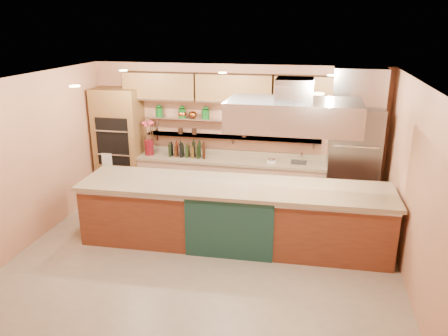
% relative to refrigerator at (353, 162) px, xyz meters
% --- Properties ---
extents(floor, '(6.00, 5.00, 0.02)m').
position_rel_refrigerator_xyz_m(floor, '(-2.35, -2.14, -1.06)').
color(floor, gray).
rests_on(floor, ground).
extents(ceiling, '(6.00, 5.00, 0.02)m').
position_rel_refrigerator_xyz_m(ceiling, '(-2.35, -2.14, 1.75)').
color(ceiling, black).
rests_on(ceiling, wall_back).
extents(wall_back, '(6.00, 0.04, 2.80)m').
position_rel_refrigerator_xyz_m(wall_back, '(-2.35, 0.36, 0.35)').
color(wall_back, tan).
rests_on(wall_back, floor).
extents(wall_front, '(6.00, 0.04, 2.80)m').
position_rel_refrigerator_xyz_m(wall_front, '(-2.35, -4.64, 0.35)').
color(wall_front, tan).
rests_on(wall_front, floor).
extents(wall_left, '(0.04, 5.00, 2.80)m').
position_rel_refrigerator_xyz_m(wall_left, '(-5.35, -2.14, 0.35)').
color(wall_left, tan).
rests_on(wall_left, floor).
extents(wall_right, '(0.04, 5.00, 2.80)m').
position_rel_refrigerator_xyz_m(wall_right, '(0.65, -2.14, 0.35)').
color(wall_right, tan).
rests_on(wall_right, floor).
extents(oven_stack, '(0.95, 0.64, 2.30)m').
position_rel_refrigerator_xyz_m(oven_stack, '(-4.80, 0.04, 0.10)').
color(oven_stack, brown).
rests_on(oven_stack, floor).
extents(refrigerator, '(0.95, 0.72, 2.10)m').
position_rel_refrigerator_xyz_m(refrigerator, '(0.00, 0.00, 0.00)').
color(refrigerator, slate).
rests_on(refrigerator, floor).
extents(back_counter, '(3.84, 0.64, 0.93)m').
position_rel_refrigerator_xyz_m(back_counter, '(-2.40, 0.06, -0.58)').
color(back_counter, tan).
rests_on(back_counter, floor).
extents(wall_shelf_lower, '(3.60, 0.26, 0.03)m').
position_rel_refrigerator_xyz_m(wall_shelf_lower, '(-2.40, 0.23, 0.30)').
color(wall_shelf_lower, silver).
rests_on(wall_shelf_lower, wall_back).
extents(wall_shelf_upper, '(3.60, 0.26, 0.03)m').
position_rel_refrigerator_xyz_m(wall_shelf_upper, '(-2.40, 0.23, 0.65)').
color(wall_shelf_upper, silver).
rests_on(wall_shelf_upper, wall_back).
extents(upper_cabinets, '(4.60, 0.36, 0.55)m').
position_rel_refrigerator_xyz_m(upper_cabinets, '(-2.35, 0.18, 1.30)').
color(upper_cabinets, brown).
rests_on(upper_cabinets, wall_back).
extents(range_hood, '(2.00, 1.00, 0.45)m').
position_rel_refrigerator_xyz_m(range_hood, '(-1.09, -1.71, 1.20)').
color(range_hood, silver).
rests_on(range_hood, ceiling).
extents(ceiling_downlights, '(4.00, 2.80, 0.02)m').
position_rel_refrigerator_xyz_m(ceiling_downlights, '(-2.35, -1.94, 1.72)').
color(ceiling_downlights, '#FFE5A5').
rests_on(ceiling_downlights, ceiling).
extents(island, '(5.07, 1.24, 1.05)m').
position_rel_refrigerator_xyz_m(island, '(-1.99, -1.71, -0.52)').
color(island, brown).
rests_on(island, floor).
extents(flower_vase, '(0.22, 0.22, 0.33)m').
position_rel_refrigerator_xyz_m(flower_vase, '(-4.13, 0.01, 0.04)').
color(flower_vase, '#5A0D14').
rests_on(flower_vase, back_counter).
extents(oil_bottle_cluster, '(0.85, 0.26, 0.27)m').
position_rel_refrigerator_xyz_m(oil_bottle_cluster, '(-3.29, 0.01, 0.02)').
color(oil_bottle_cluster, black).
rests_on(oil_bottle_cluster, back_counter).
extents(kitchen_scale, '(0.20, 0.18, 0.09)m').
position_rel_refrigerator_xyz_m(kitchen_scale, '(-1.55, 0.01, -0.07)').
color(kitchen_scale, silver).
rests_on(kitchen_scale, back_counter).
extents(bar_faucet, '(0.04, 0.04, 0.24)m').
position_rel_refrigerator_xyz_m(bar_faucet, '(-0.97, 0.11, -0.00)').
color(bar_faucet, white).
rests_on(bar_faucet, back_counter).
extents(copper_kettle, '(0.23, 0.23, 0.14)m').
position_rel_refrigerator_xyz_m(copper_kettle, '(-3.22, 0.23, 0.73)').
color(copper_kettle, '#B95E2A').
rests_on(copper_kettle, wall_shelf_upper).
extents(green_canister, '(0.17, 0.17, 0.17)m').
position_rel_refrigerator_xyz_m(green_canister, '(-2.96, 0.23, 0.75)').
color(green_canister, '#104B16').
rests_on(green_canister, wall_shelf_upper).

